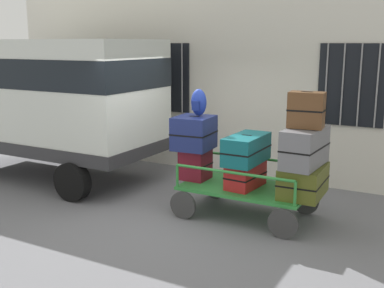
{
  "coord_description": "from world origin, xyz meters",
  "views": [
    {
      "loc": [
        3.85,
        -6.56,
        2.76
      ],
      "look_at": [
        0.09,
        0.25,
        1.1
      ],
      "focal_mm": 44.46,
      "sensor_mm": 36.0,
      "label": 1
    }
  ],
  "objects_px": {
    "luggage_cart": "(245,193)",
    "suitcase_center_middle": "(305,147)",
    "suitcase_midleft_bottom": "(246,175)",
    "van": "(49,94)",
    "backpack": "(199,103)",
    "suitcase_midleft_middle": "(246,149)",
    "suitcase_center_top": "(306,110)",
    "suitcase_center_bottom": "(303,181)",
    "suitcase_left_bottom": "(195,164)",
    "suitcase_left_middle": "(194,133)"
  },
  "relations": [
    {
      "from": "van",
      "to": "suitcase_center_middle",
      "type": "relative_size",
      "value": 4.54
    },
    {
      "from": "suitcase_midleft_middle",
      "to": "suitcase_center_middle",
      "type": "xyz_separation_m",
      "value": [
        0.92,
        0.02,
        0.13
      ]
    },
    {
      "from": "van",
      "to": "suitcase_center_middle",
      "type": "bearing_deg",
      "value": -2.35
    },
    {
      "from": "suitcase_left_bottom",
      "to": "suitcase_midleft_middle",
      "type": "distance_m",
      "value": 0.99
    },
    {
      "from": "suitcase_center_top",
      "to": "suitcase_center_middle",
      "type": "bearing_deg",
      "value": 90.0
    },
    {
      "from": "suitcase_left_bottom",
      "to": "suitcase_center_middle",
      "type": "relative_size",
      "value": 0.52
    },
    {
      "from": "van",
      "to": "luggage_cart",
      "type": "relative_size",
      "value": 2.2
    },
    {
      "from": "luggage_cart",
      "to": "suitcase_midleft_middle",
      "type": "bearing_deg",
      "value": 90.0
    },
    {
      "from": "suitcase_midleft_bottom",
      "to": "suitcase_center_middle",
      "type": "xyz_separation_m",
      "value": [
        0.92,
        0.03,
        0.55
      ]
    },
    {
      "from": "van",
      "to": "suitcase_midleft_middle",
      "type": "height_order",
      "value": "van"
    },
    {
      "from": "van",
      "to": "suitcase_left_middle",
      "type": "height_order",
      "value": "van"
    },
    {
      "from": "luggage_cart",
      "to": "suitcase_center_top",
      "type": "relative_size",
      "value": 3.89
    },
    {
      "from": "suitcase_midleft_bottom",
      "to": "suitcase_center_top",
      "type": "bearing_deg",
      "value": -0.1
    },
    {
      "from": "suitcase_midleft_middle",
      "to": "backpack",
      "type": "bearing_deg",
      "value": 177.55
    },
    {
      "from": "suitcase_center_top",
      "to": "suitcase_left_middle",
      "type": "bearing_deg",
      "value": -179.17
    },
    {
      "from": "van",
      "to": "suitcase_center_top",
      "type": "distance_m",
      "value": 5.38
    },
    {
      "from": "van",
      "to": "suitcase_center_top",
      "type": "bearing_deg",
      "value": -2.7
    },
    {
      "from": "suitcase_center_top",
      "to": "backpack",
      "type": "relative_size",
      "value": 1.23
    },
    {
      "from": "suitcase_midleft_middle",
      "to": "suitcase_center_middle",
      "type": "height_order",
      "value": "suitcase_center_middle"
    },
    {
      "from": "suitcase_midleft_middle",
      "to": "suitcase_center_top",
      "type": "xyz_separation_m",
      "value": [
        0.92,
        -0.01,
        0.68
      ]
    },
    {
      "from": "van",
      "to": "suitcase_midleft_bottom",
      "type": "height_order",
      "value": "van"
    },
    {
      "from": "van",
      "to": "suitcase_left_middle",
      "type": "bearing_deg",
      "value": -4.55
    },
    {
      "from": "van",
      "to": "suitcase_center_bottom",
      "type": "distance_m",
      "value": 5.47
    },
    {
      "from": "luggage_cart",
      "to": "suitcase_center_middle",
      "type": "height_order",
      "value": "suitcase_center_middle"
    },
    {
      "from": "van",
      "to": "suitcase_midleft_bottom",
      "type": "relative_size",
      "value": 5.89
    },
    {
      "from": "van",
      "to": "suitcase_left_middle",
      "type": "xyz_separation_m",
      "value": [
        3.52,
        -0.28,
        -0.43
      ]
    },
    {
      "from": "van",
      "to": "backpack",
      "type": "distance_m",
      "value": 3.57
    },
    {
      "from": "suitcase_left_middle",
      "to": "suitcase_center_middle",
      "type": "relative_size",
      "value": 0.7
    },
    {
      "from": "suitcase_left_bottom",
      "to": "suitcase_center_top",
      "type": "height_order",
      "value": "suitcase_center_top"
    },
    {
      "from": "suitcase_midleft_bottom",
      "to": "suitcase_center_top",
      "type": "distance_m",
      "value": 1.44
    },
    {
      "from": "suitcase_midleft_middle",
      "to": "suitcase_center_bottom",
      "type": "xyz_separation_m",
      "value": [
        0.92,
        0.02,
        -0.39
      ]
    },
    {
      "from": "suitcase_center_middle",
      "to": "backpack",
      "type": "bearing_deg",
      "value": 179.39
    },
    {
      "from": "luggage_cart",
      "to": "suitcase_center_bottom",
      "type": "relative_size",
      "value": 2.25
    },
    {
      "from": "suitcase_left_bottom",
      "to": "suitcase_left_middle",
      "type": "xyz_separation_m",
      "value": [
        0.0,
        -0.05,
        0.54
      ]
    },
    {
      "from": "van",
      "to": "suitcase_left_bottom",
      "type": "distance_m",
      "value": 3.66
    },
    {
      "from": "suitcase_left_bottom",
      "to": "suitcase_center_bottom",
      "type": "relative_size",
      "value": 0.57
    },
    {
      "from": "suitcase_left_bottom",
      "to": "suitcase_midleft_bottom",
      "type": "relative_size",
      "value": 0.68
    },
    {
      "from": "luggage_cart",
      "to": "suitcase_midleft_bottom",
      "type": "relative_size",
      "value": 2.68
    },
    {
      "from": "van",
      "to": "backpack",
      "type": "xyz_separation_m",
      "value": [
        3.57,
        -0.2,
        0.07
      ]
    },
    {
      "from": "suitcase_midleft_middle",
      "to": "backpack",
      "type": "height_order",
      "value": "backpack"
    },
    {
      "from": "suitcase_left_bottom",
      "to": "suitcase_midleft_bottom",
      "type": "xyz_separation_m",
      "value": [
        0.92,
        -0.02,
        -0.06
      ]
    },
    {
      "from": "luggage_cart",
      "to": "suitcase_center_bottom",
      "type": "bearing_deg",
      "value": 1.51
    },
    {
      "from": "luggage_cart",
      "to": "suitcase_center_middle",
      "type": "distance_m",
      "value": 1.25
    },
    {
      "from": "backpack",
      "to": "suitcase_midleft_bottom",
      "type": "bearing_deg",
      "value": -3.26
    },
    {
      "from": "suitcase_center_bottom",
      "to": "suitcase_midleft_bottom",
      "type": "bearing_deg",
      "value": -178.03
    },
    {
      "from": "suitcase_center_middle",
      "to": "van",
      "type": "bearing_deg",
      "value": 177.65
    },
    {
      "from": "luggage_cart",
      "to": "suitcase_midleft_middle",
      "type": "distance_m",
      "value": 0.72
    },
    {
      "from": "van",
      "to": "luggage_cart",
      "type": "xyz_separation_m",
      "value": [
        4.45,
        -0.24,
        -1.33
      ]
    },
    {
      "from": "suitcase_left_bottom",
      "to": "suitcase_midleft_middle",
      "type": "height_order",
      "value": "suitcase_midleft_middle"
    },
    {
      "from": "suitcase_midleft_bottom",
      "to": "suitcase_center_middle",
      "type": "distance_m",
      "value": 1.08
    }
  ]
}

